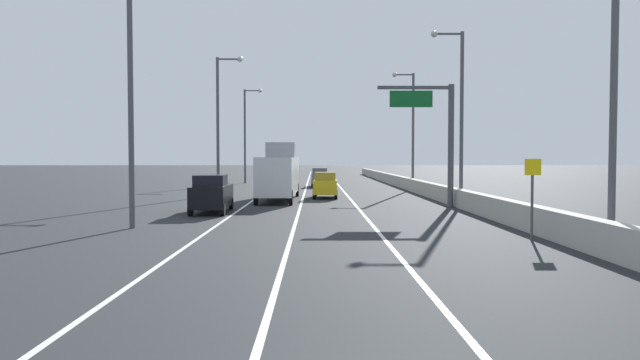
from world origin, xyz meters
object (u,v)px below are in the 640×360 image
(lamp_post_right_near, at_px, (607,57))
(lamp_post_right_second, at_px, (458,106))
(overhead_sign_gantry, at_px, (439,130))
(speed_advisory_sign, at_px, (532,192))
(lamp_post_left_far, at_px, (247,130))
(lamp_post_right_third, at_px, (411,123))
(car_yellow_1, at_px, (325,185))
(lamp_post_left_near, at_px, (136,80))
(car_black_0, at_px, (212,194))
(car_gray_2, at_px, (320,177))
(lamp_post_left_mid, at_px, (221,117))
(box_truck, at_px, (279,174))

(lamp_post_right_near, height_order, lamp_post_right_second, same)
(overhead_sign_gantry, relative_size, lamp_post_right_near, 0.67)
(speed_advisory_sign, distance_m, lamp_post_left_far, 50.44)
(lamp_post_right_third, distance_m, lamp_post_left_far, 21.74)
(overhead_sign_gantry, xyz_separation_m, car_yellow_1, (-6.78, 8.36, -3.76))
(lamp_post_left_near, xyz_separation_m, car_yellow_1, (8.42, 18.80, -5.37))
(lamp_post_right_near, distance_m, lamp_post_left_far, 52.87)
(lamp_post_left_far, height_order, car_black_0, lamp_post_left_far)
(overhead_sign_gantry, bearing_deg, lamp_post_left_near, -145.53)
(speed_advisory_sign, distance_m, car_yellow_1, 23.68)
(lamp_post_left_near, relative_size, lamp_post_left_far, 1.00)
(speed_advisory_sign, distance_m, car_gray_2, 40.20)
(lamp_post_left_mid, bearing_deg, lamp_post_left_near, -90.15)
(speed_advisory_sign, relative_size, box_truck, 0.30)
(lamp_post_right_near, relative_size, car_black_0, 2.32)
(lamp_post_left_near, relative_size, car_black_0, 2.32)
(lamp_post_left_near, xyz_separation_m, lamp_post_left_far, (-0.42, 43.86, 0.00))
(car_black_0, bearing_deg, car_yellow_1, 61.19)
(lamp_post_left_mid, height_order, car_black_0, lamp_post_left_mid)
(lamp_post_right_third, bearing_deg, lamp_post_left_far, 142.25)
(overhead_sign_gantry, height_order, lamp_post_left_mid, lamp_post_left_mid)
(lamp_post_right_third, distance_m, car_black_0, 28.31)
(lamp_post_right_third, xyz_separation_m, lamp_post_left_far, (-17.19, 13.31, 0.00))
(speed_advisory_sign, bearing_deg, lamp_post_right_second, 85.85)
(overhead_sign_gantry, distance_m, lamp_post_left_far, 36.92)
(lamp_post_right_third, relative_size, lamp_post_left_far, 1.00)
(car_gray_2, bearing_deg, overhead_sign_gantry, -74.37)
(lamp_post_left_near, bearing_deg, lamp_post_left_far, 90.54)
(lamp_post_right_second, xyz_separation_m, car_yellow_1, (-8.38, 6.53, -5.37))
(overhead_sign_gantry, xyz_separation_m, lamp_post_left_mid, (-15.15, 11.49, 1.61))
(speed_advisory_sign, distance_m, box_truck, 22.79)
(lamp_post_right_near, bearing_deg, lamp_post_right_third, 90.64)
(speed_advisory_sign, xyz_separation_m, car_black_0, (-13.70, 10.76, -0.72))
(car_yellow_1, bearing_deg, lamp_post_left_mid, 159.50)
(lamp_post_right_second, height_order, lamp_post_right_third, same)
(car_black_0, relative_size, car_yellow_1, 1.10)
(lamp_post_left_far, relative_size, car_black_0, 2.32)
(speed_advisory_sign, bearing_deg, box_truck, 117.66)
(lamp_post_right_near, distance_m, box_truck, 25.90)
(lamp_post_left_far, bearing_deg, lamp_post_right_near, -70.56)
(lamp_post_right_second, xyz_separation_m, car_gray_2, (-8.68, 23.48, -5.36))
(speed_advisory_sign, bearing_deg, car_gray_2, 100.79)
(car_yellow_1, xyz_separation_m, car_gray_2, (-0.30, 16.95, 0.01))
(lamp_post_left_far, xyz_separation_m, car_gray_2, (8.54, -8.11, -5.36))
(lamp_post_left_near, relative_size, car_yellow_1, 2.56)
(overhead_sign_gantry, xyz_separation_m, speed_advisory_sign, (0.44, -14.17, -2.96))
(overhead_sign_gantry, distance_m, car_black_0, 14.18)
(speed_advisory_sign, height_order, lamp_post_left_mid, lamp_post_left_mid)
(car_yellow_1, bearing_deg, lamp_post_right_near, -70.54)
(lamp_post_right_near, bearing_deg, car_gray_2, 102.24)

